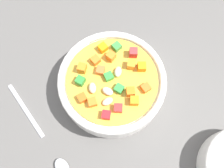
# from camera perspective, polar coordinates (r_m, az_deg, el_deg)

# --- Properties ---
(ground_plane) EXTENTS (1.40, 1.40, 0.02)m
(ground_plane) POSITION_cam_1_polar(r_m,az_deg,el_deg) (0.48, 0.00, -1.39)
(ground_plane) COLOR #565451
(soup_bowl_main) EXTENTS (0.18, 0.18, 0.06)m
(soup_bowl_main) POSITION_cam_1_polar(r_m,az_deg,el_deg) (0.44, -0.00, 0.11)
(soup_bowl_main) COLOR white
(soup_bowl_main) RESTS_ON ground_plane
(spoon) EXTENTS (0.19, 0.06, 0.01)m
(spoon) POSITION_cam_1_polar(r_m,az_deg,el_deg) (0.46, -14.97, -11.33)
(spoon) COLOR silver
(spoon) RESTS_ON ground_plane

